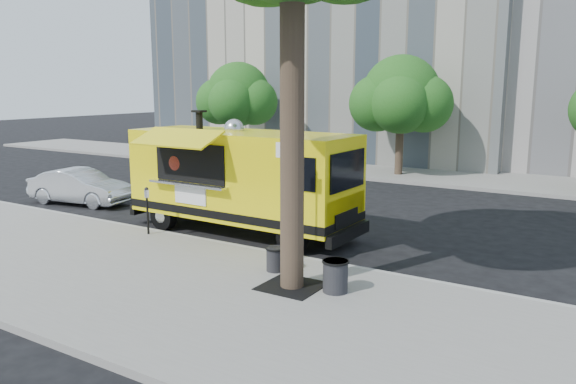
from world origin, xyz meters
name	(u,v)px	position (x,y,z in m)	size (l,w,h in m)	color
ground	(264,243)	(0.00, 0.00, 0.00)	(120.00, 120.00, 0.00)	black
sidewalk	(159,284)	(0.00, -4.00, 0.07)	(60.00, 6.00, 0.15)	gray
curb	(244,249)	(0.00, -0.93, 0.07)	(60.00, 0.14, 0.16)	#999993
far_sidewalk	(424,175)	(0.00, 13.50, 0.07)	(60.00, 5.00, 0.15)	gray
tree_well	(292,286)	(2.60, -2.80, 0.15)	(1.20, 1.20, 0.02)	black
far_tree_a	(238,95)	(-10.00, 12.30, 3.78)	(3.42, 3.42, 5.36)	#33261C
far_tree_b	(401,95)	(-1.00, 12.70, 3.83)	(3.60, 3.60, 5.50)	#33261C
sign_post	(281,191)	(1.55, -1.55, 1.85)	(0.28, 0.06, 3.00)	silver
parking_meter	(147,205)	(-3.00, -1.35, 0.98)	(0.11, 0.11, 1.33)	black
food_truck	(240,177)	(-1.20, 0.57, 1.64)	(7.11, 3.33, 3.50)	#FFEA0D
sedan	(80,187)	(-8.61, 0.81, 0.64)	(1.35, 3.86, 1.27)	silver
trash_bin_left	(335,275)	(3.50, -2.60, 0.50)	(0.55, 0.55, 0.66)	black
trash_bin_right	(276,258)	(1.76, -2.13, 0.44)	(0.45, 0.45, 0.54)	black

